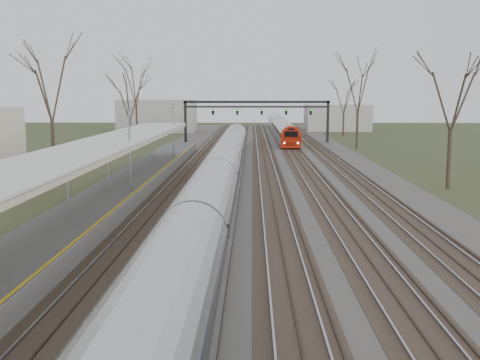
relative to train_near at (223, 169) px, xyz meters
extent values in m
cube|color=#474442|center=(2.50, 13.14, -1.43)|extent=(24.00, 160.00, 0.10)
cube|color=#4C3828|center=(-3.50, 13.14, -1.39)|extent=(2.60, 160.00, 0.06)
cube|color=gray|center=(-4.22, 13.14, -1.32)|extent=(0.07, 160.00, 0.12)
cube|color=gray|center=(-2.78, 13.14, -1.32)|extent=(0.07, 160.00, 0.12)
cube|color=#4C3828|center=(0.00, 13.14, -1.39)|extent=(2.60, 160.00, 0.06)
cube|color=gray|center=(-0.72, 13.14, -1.32)|extent=(0.07, 160.00, 0.12)
cube|color=gray|center=(0.72, 13.14, -1.32)|extent=(0.07, 160.00, 0.12)
cube|color=#4C3828|center=(3.50, 13.14, -1.39)|extent=(2.60, 160.00, 0.06)
cube|color=gray|center=(2.78, 13.14, -1.32)|extent=(0.07, 160.00, 0.12)
cube|color=gray|center=(4.22, 13.14, -1.32)|extent=(0.07, 160.00, 0.12)
cube|color=#4C3828|center=(7.00, 13.14, -1.39)|extent=(2.60, 160.00, 0.06)
cube|color=gray|center=(6.28, 13.14, -1.32)|extent=(0.07, 160.00, 0.12)
cube|color=gray|center=(7.72, 13.14, -1.32)|extent=(0.07, 160.00, 0.12)
cube|color=#4C3828|center=(10.50, 13.14, -1.39)|extent=(2.60, 160.00, 0.06)
cube|color=gray|center=(9.78, 13.14, -1.32)|extent=(0.07, 160.00, 0.12)
cube|color=gray|center=(11.22, 13.14, -1.32)|extent=(0.07, 160.00, 0.12)
cube|color=#9E9B93|center=(-6.55, -4.36, -0.98)|extent=(3.50, 69.00, 1.00)
cylinder|color=slate|center=(-6.55, -15.86, 1.02)|extent=(0.14, 0.14, 3.00)
cylinder|color=slate|center=(-6.55, -7.86, 1.02)|extent=(0.14, 0.14, 3.00)
cylinder|color=slate|center=(-6.55, 0.14, 1.02)|extent=(0.14, 0.14, 3.00)
cylinder|color=slate|center=(-6.55, 8.14, 1.02)|extent=(0.14, 0.14, 3.00)
cube|color=silver|center=(-6.55, -8.86, 2.57)|extent=(4.10, 50.00, 0.12)
cube|color=beige|center=(-6.55, -8.86, 2.40)|extent=(4.10, 50.00, 0.25)
cube|color=black|center=(-7.50, 43.14, 1.52)|extent=(0.35, 0.35, 6.00)
cube|color=black|center=(13.00, 43.14, 1.52)|extent=(0.35, 0.35, 6.00)
cube|color=black|center=(2.75, 43.14, 4.42)|extent=(21.00, 0.35, 0.35)
cube|color=black|center=(2.75, 43.14, 3.72)|extent=(21.00, 0.25, 0.25)
cube|color=black|center=(-3.50, 42.94, 3.02)|extent=(0.32, 0.22, 0.85)
sphere|color=#0CFF19|center=(-3.50, 42.80, 3.27)|extent=(0.16, 0.16, 0.16)
cube|color=black|center=(0.00, 42.94, 3.02)|extent=(0.32, 0.22, 0.85)
sphere|color=#0CFF19|center=(0.00, 42.80, 3.27)|extent=(0.16, 0.16, 0.16)
cube|color=black|center=(3.50, 42.94, 3.02)|extent=(0.32, 0.22, 0.85)
sphere|color=#0CFF19|center=(3.50, 42.80, 3.27)|extent=(0.16, 0.16, 0.16)
cube|color=black|center=(7.00, 42.94, 3.02)|extent=(0.32, 0.22, 0.85)
sphere|color=#0CFF19|center=(7.00, 42.80, 3.27)|extent=(0.16, 0.16, 0.16)
cube|color=black|center=(10.50, 42.94, 3.02)|extent=(0.32, 0.22, 0.85)
sphere|color=#0CFF19|center=(10.50, 42.80, 3.27)|extent=(0.16, 0.16, 0.16)
cylinder|color=#2D231C|center=(-14.50, 6.14, 1.00)|extent=(0.30, 0.30, 4.95)
cylinder|color=#2D231C|center=(16.50, 0.14, 0.77)|extent=(0.30, 0.30, 4.50)
cube|color=#9A9DA4|center=(0.00, 0.24, -0.38)|extent=(2.55, 75.00, 1.60)
cylinder|color=#9A9DA4|center=(0.00, 0.24, 0.27)|extent=(2.60, 74.70, 2.60)
cube|color=black|center=(0.00, 0.24, 0.37)|extent=(2.62, 74.40, 0.55)
cube|color=black|center=(0.00, 0.24, -1.30)|extent=(1.80, 74.00, 0.35)
cube|color=#9A9DA4|center=(7.00, 61.42, -0.38)|extent=(2.55, 60.00, 1.60)
cylinder|color=#9A9DA4|center=(7.00, 61.42, 0.27)|extent=(2.60, 59.70, 2.60)
cube|color=black|center=(7.00, 61.42, 0.37)|extent=(2.62, 59.40, 0.55)
cube|color=#A01D09|center=(7.00, 31.52, -0.43)|extent=(2.55, 0.50, 1.50)
cylinder|color=#A01D09|center=(7.00, 31.57, 0.27)|extent=(2.60, 0.60, 2.60)
cube|color=black|center=(7.00, 31.30, 0.57)|extent=(1.70, 0.12, 0.70)
sphere|color=white|center=(6.15, 31.32, -0.53)|extent=(0.22, 0.22, 0.22)
sphere|color=white|center=(7.85, 31.32, -0.53)|extent=(0.22, 0.22, 0.22)
cube|color=black|center=(7.00, 61.42, -1.30)|extent=(1.80, 59.00, 0.35)
camera|label=1|loc=(2.17, -43.68, 5.36)|focal=45.00mm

